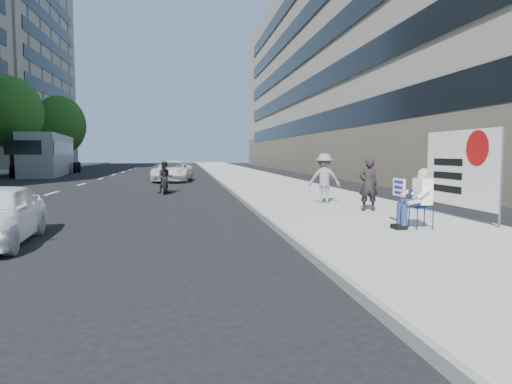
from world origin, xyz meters
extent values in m
plane|color=black|center=(0.00, 0.00, 0.00)|extent=(160.00, 160.00, 0.00)
cube|color=#9B9791|center=(4.00, 20.00, 0.07)|extent=(5.00, 120.00, 0.15)
cube|color=gray|center=(17.00, 32.00, 10.00)|extent=(14.00, 70.00, 20.00)
cylinder|color=#382616|center=(-13.70, 30.00, 1.49)|extent=(0.30, 0.30, 2.97)
ellipsoid|color=#1E4813|center=(-13.70, 30.00, 4.89)|extent=(4.80, 4.80, 5.52)
cylinder|color=#382616|center=(-13.70, 44.00, 1.31)|extent=(0.30, 0.30, 2.62)
ellipsoid|color=#1E4813|center=(-13.70, 44.00, 4.79)|extent=(5.40, 5.40, 6.21)
cylinder|color=navy|center=(4.24, 1.47, 0.38)|extent=(0.02, 0.02, 0.45)
cylinder|color=navy|center=(4.60, 1.47, 0.38)|extent=(0.02, 0.02, 0.45)
cylinder|color=navy|center=(4.24, 1.83, 0.38)|extent=(0.02, 0.02, 0.45)
cylinder|color=navy|center=(4.60, 1.83, 0.38)|extent=(0.02, 0.02, 0.45)
cube|color=navy|center=(4.42, 1.65, 0.61)|extent=(0.40, 0.40, 0.03)
cube|color=navy|center=(4.42, 1.84, 0.80)|extent=(0.40, 0.02, 0.40)
cylinder|color=navy|center=(4.20, 1.55, 0.70)|extent=(0.44, 0.17, 0.17)
cylinder|color=navy|center=(3.98, 1.55, 0.47)|extent=(0.14, 0.14, 0.46)
cube|color=black|center=(3.92, 1.55, 0.20)|extent=(0.26, 0.11, 0.10)
cylinder|color=navy|center=(4.20, 1.75, 0.70)|extent=(0.44, 0.17, 0.17)
cylinder|color=navy|center=(3.98, 1.75, 0.47)|extent=(0.14, 0.14, 0.46)
cube|color=black|center=(3.92, 1.75, 0.20)|extent=(0.26, 0.11, 0.10)
cube|color=white|center=(4.44, 1.65, 0.96)|extent=(0.26, 0.42, 0.56)
sphere|color=tan|center=(4.44, 1.65, 1.33)|extent=(0.23, 0.23, 0.23)
ellipsoid|color=gray|center=(4.46, 1.65, 1.36)|extent=(0.22, 0.24, 0.19)
ellipsoid|color=gray|center=(4.36, 1.65, 1.26)|extent=(0.10, 0.14, 0.13)
cylinder|color=white|center=(4.32, 1.41, 0.93)|extent=(0.30, 0.10, 0.25)
cylinder|color=tan|center=(4.12, 1.41, 0.75)|extent=(0.29, 0.09, 0.14)
cylinder|color=white|center=(4.37, 1.91, 0.98)|extent=(0.26, 0.20, 0.32)
cylinder|color=tan|center=(4.24, 2.05, 0.88)|extent=(0.30, 0.21, 0.18)
cube|color=white|center=(4.17, 2.20, 1.01)|extent=(0.03, 0.55, 0.40)
imported|color=slate|center=(3.88, 6.89, 0.96)|extent=(1.15, 0.80, 1.62)
imported|color=black|center=(4.51, 4.76, 0.90)|extent=(0.58, 0.41, 1.49)
cylinder|color=#4C4C4C|center=(6.20, 1.52, 1.25)|extent=(0.06, 0.06, 2.20)
cylinder|color=#4C4C4C|center=(6.20, 4.52, 1.25)|extent=(0.06, 0.06, 2.20)
cube|color=white|center=(6.18, 3.02, 1.40)|extent=(0.04, 3.00, 1.90)
cylinder|color=#A50C0C|center=(6.16, 2.32, 1.90)|extent=(0.01, 0.84, 0.84)
cube|color=black|center=(6.16, 3.52, 1.55)|extent=(0.01, 1.30, 0.18)
cube|color=black|center=(6.16, 3.52, 1.20)|extent=(0.01, 1.30, 0.18)
cube|color=black|center=(6.16, 3.52, 0.85)|extent=(0.01, 1.30, 0.18)
imported|color=white|center=(-1.38, 21.81, 0.66)|extent=(2.69, 4.96, 1.32)
cylinder|color=black|center=(-1.49, 12.66, 0.32)|extent=(0.13, 0.64, 0.64)
cylinder|color=black|center=(-1.49, 14.06, 0.32)|extent=(0.13, 0.64, 0.64)
cube|color=black|center=(-1.49, 13.36, 0.55)|extent=(0.28, 1.21, 0.35)
imported|color=black|center=(-1.49, 13.26, 0.71)|extent=(0.70, 0.55, 1.42)
cube|color=gray|center=(-11.68, 32.36, 1.65)|extent=(3.85, 12.21, 3.30)
cube|color=black|center=(-12.95, 32.36, 2.20)|extent=(1.37, 11.43, 1.00)
cube|color=black|center=(-10.41, 32.36, 2.20)|extent=(1.37, 11.43, 1.00)
cube|color=black|center=(-11.68, 26.34, 2.20)|extent=(2.39, 0.33, 1.00)
cylinder|color=black|center=(-12.93, 27.86, 0.50)|extent=(0.36, 1.02, 1.00)
cylinder|color=black|center=(-10.43, 27.86, 0.50)|extent=(0.36, 1.02, 1.00)
cylinder|color=black|center=(-12.93, 29.86, 0.50)|extent=(0.36, 1.02, 1.00)
cylinder|color=black|center=(-10.43, 29.86, 0.50)|extent=(0.36, 1.02, 1.00)
cylinder|color=black|center=(-12.93, 35.86, 0.50)|extent=(0.36, 1.02, 1.00)
cylinder|color=black|center=(-10.43, 35.86, 0.50)|extent=(0.36, 1.02, 1.00)
cylinder|color=black|center=(-12.93, 37.36, 0.50)|extent=(0.36, 1.02, 1.00)
cylinder|color=black|center=(-10.43, 37.36, 0.50)|extent=(0.36, 1.02, 1.00)
camera|label=1|loc=(-0.62, -7.46, 1.77)|focal=32.00mm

